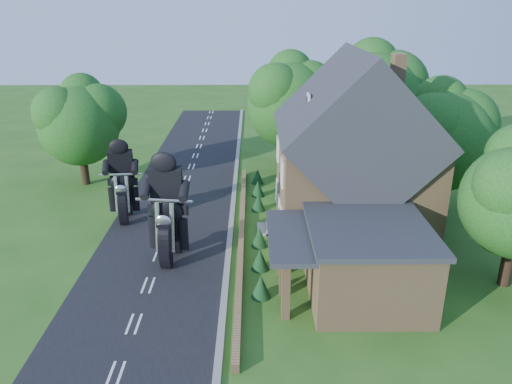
{
  "coord_description": "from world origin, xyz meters",
  "views": [
    {
      "loc": [
        4.94,
        -20.35,
        12.53
      ],
      "look_at": [
        5.12,
        4.96,
        2.8
      ],
      "focal_mm": 35.0,
      "sensor_mm": 36.0,
      "label": 1
    }
  ],
  "objects_px": {
    "motorcycle_lead": "(170,245)",
    "motorcycle_follow": "(126,209)",
    "house": "(353,159)",
    "annex": "(364,260)",
    "garden_wall": "(241,235)"
  },
  "relations": [
    {
      "from": "house",
      "to": "motorcycle_lead",
      "type": "bearing_deg",
      "value": -159.68
    },
    {
      "from": "house",
      "to": "annex",
      "type": "height_order",
      "value": "house"
    },
    {
      "from": "garden_wall",
      "to": "annex",
      "type": "relative_size",
      "value": 3.12
    },
    {
      "from": "house",
      "to": "motorcycle_follow",
      "type": "relative_size",
      "value": 6.18
    },
    {
      "from": "annex",
      "to": "motorcycle_lead",
      "type": "xyz_separation_m",
      "value": [
        -9.13,
        3.19,
        -0.88
      ]
    },
    {
      "from": "garden_wall",
      "to": "annex",
      "type": "xyz_separation_m",
      "value": [
        5.57,
        -5.8,
        1.57
      ]
    },
    {
      "from": "annex",
      "to": "garden_wall",
      "type": "bearing_deg",
      "value": 133.84
    },
    {
      "from": "house",
      "to": "annex",
      "type": "distance_m",
      "value": 7.3
    },
    {
      "from": "motorcycle_lead",
      "to": "motorcycle_follow",
      "type": "distance_m",
      "value": 6.18
    },
    {
      "from": "garden_wall",
      "to": "motorcycle_follow",
      "type": "bearing_deg",
      "value": 160.67
    },
    {
      "from": "garden_wall",
      "to": "motorcycle_lead",
      "type": "bearing_deg",
      "value": -143.75
    },
    {
      "from": "house",
      "to": "motorcycle_follow",
      "type": "bearing_deg",
      "value": 173.64
    },
    {
      "from": "garden_wall",
      "to": "motorcycle_lead",
      "type": "relative_size",
      "value": 11.61
    },
    {
      "from": "house",
      "to": "motorcycle_follow",
      "type": "height_order",
      "value": "house"
    },
    {
      "from": "annex",
      "to": "motorcycle_lead",
      "type": "height_order",
      "value": "annex"
    }
  ]
}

